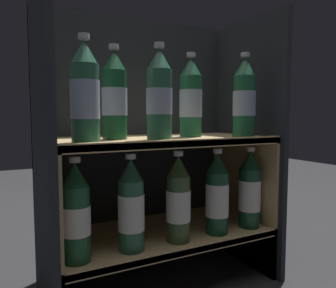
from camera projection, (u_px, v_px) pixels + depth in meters
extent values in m
cube|color=#23262B|center=(139.00, 143.00, 1.24)|extent=(0.75, 0.02, 0.92)
cube|color=#23262B|center=(42.00, 153.00, 0.91)|extent=(0.02, 0.39, 0.92)
cube|color=#23262B|center=(247.00, 143.00, 1.25)|extent=(0.02, 0.39, 0.92)
cube|color=tan|center=(161.00, 233.00, 1.10)|extent=(0.71, 0.35, 0.02)
cube|color=tan|center=(186.00, 251.00, 0.96)|extent=(0.71, 0.02, 0.03)
cube|color=tan|center=(52.00, 283.00, 0.95)|extent=(0.01, 0.35, 0.16)
cube|color=tan|center=(241.00, 241.00, 1.27)|extent=(0.01, 0.35, 0.16)
cube|color=tan|center=(161.00, 140.00, 1.08)|extent=(0.71, 0.35, 0.02)
cube|color=tan|center=(186.00, 144.00, 0.93)|extent=(0.71, 0.02, 0.03)
cube|color=tan|center=(51.00, 230.00, 0.93)|extent=(0.01, 0.35, 0.48)
cube|color=tan|center=(242.00, 201.00, 1.26)|extent=(0.01, 0.35, 0.48)
cylinder|color=#285B42|center=(85.00, 104.00, 0.85)|extent=(0.07, 0.07, 0.20)
cylinder|color=#8C99B2|center=(85.00, 100.00, 0.85)|extent=(0.08, 0.08, 0.10)
cone|color=#285B42|center=(84.00, 52.00, 0.84)|extent=(0.07, 0.07, 0.06)
cylinder|color=#B7B7BC|center=(84.00, 36.00, 0.83)|extent=(0.03, 0.03, 0.01)
cylinder|color=#285B42|center=(159.00, 105.00, 0.95)|extent=(0.07, 0.07, 0.20)
cylinder|color=#8C99B2|center=(159.00, 101.00, 0.95)|extent=(0.08, 0.08, 0.07)
cone|color=#285B42|center=(159.00, 59.00, 0.94)|extent=(0.07, 0.07, 0.06)
cylinder|color=#B7B7BC|center=(159.00, 45.00, 0.93)|extent=(0.03, 0.03, 0.01)
cylinder|color=#1E5638|center=(244.00, 107.00, 1.09)|extent=(0.07, 0.07, 0.20)
cylinder|color=#8C99B2|center=(244.00, 104.00, 1.09)|extent=(0.08, 0.08, 0.08)
cone|color=#1E5638|center=(245.00, 66.00, 1.08)|extent=(0.07, 0.07, 0.06)
cylinder|color=#B7B7BC|center=(245.00, 55.00, 1.08)|extent=(0.03, 0.03, 0.01)
cylinder|color=#194C2D|center=(115.00, 105.00, 0.97)|extent=(0.07, 0.07, 0.20)
cylinder|color=#8C99B2|center=(114.00, 102.00, 0.97)|extent=(0.08, 0.08, 0.08)
cone|color=#194C2D|center=(114.00, 60.00, 0.96)|extent=(0.07, 0.07, 0.06)
cylinder|color=#B7B7BC|center=(114.00, 47.00, 0.96)|extent=(0.03, 0.03, 0.01)
cylinder|color=#1E5638|center=(191.00, 107.00, 1.09)|extent=(0.07, 0.07, 0.20)
cylinder|color=#8C99B2|center=(191.00, 104.00, 1.09)|extent=(0.08, 0.08, 0.09)
cone|color=#1E5638|center=(191.00, 66.00, 1.08)|extent=(0.07, 0.07, 0.06)
cylinder|color=#B7B7BC|center=(191.00, 55.00, 1.08)|extent=(0.03, 0.03, 0.01)
cylinder|color=#194C2D|center=(76.00, 224.00, 0.86)|extent=(0.07, 0.07, 0.20)
cylinder|color=silver|center=(76.00, 220.00, 0.86)|extent=(0.08, 0.08, 0.08)
cone|color=#194C2D|center=(75.00, 174.00, 0.85)|extent=(0.07, 0.07, 0.06)
cylinder|color=#B7B7BC|center=(75.00, 160.00, 0.85)|extent=(0.03, 0.03, 0.01)
cylinder|color=#285B42|center=(131.00, 216.00, 0.93)|extent=(0.07, 0.07, 0.20)
cylinder|color=silver|center=(131.00, 212.00, 0.93)|extent=(0.08, 0.08, 0.10)
cone|color=#285B42|center=(131.00, 170.00, 0.92)|extent=(0.07, 0.07, 0.06)
cylinder|color=#B7B7BC|center=(131.00, 156.00, 0.92)|extent=(0.03, 0.03, 0.01)
cylinder|color=#384C28|center=(178.00, 209.00, 1.00)|extent=(0.07, 0.07, 0.20)
cylinder|color=silver|center=(178.00, 205.00, 1.00)|extent=(0.08, 0.08, 0.10)
cone|color=#384C28|center=(178.00, 166.00, 0.99)|extent=(0.07, 0.07, 0.06)
cylinder|color=#B7B7BC|center=(178.00, 154.00, 0.99)|extent=(0.03, 0.03, 0.01)
cylinder|color=#144228|center=(217.00, 203.00, 1.07)|extent=(0.07, 0.07, 0.20)
cylinder|color=silver|center=(217.00, 200.00, 1.07)|extent=(0.08, 0.08, 0.11)
cone|color=#144228|center=(218.00, 163.00, 1.06)|extent=(0.07, 0.07, 0.06)
cylinder|color=#B7B7BC|center=(218.00, 151.00, 1.06)|extent=(0.03, 0.03, 0.01)
cylinder|color=#144228|center=(249.00, 198.00, 1.14)|extent=(0.07, 0.07, 0.20)
cylinder|color=silver|center=(249.00, 195.00, 1.13)|extent=(0.08, 0.08, 0.11)
cone|color=#144228|center=(250.00, 160.00, 1.12)|extent=(0.07, 0.07, 0.06)
cylinder|color=#B7B7BC|center=(250.00, 149.00, 1.12)|extent=(0.03, 0.03, 0.01)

